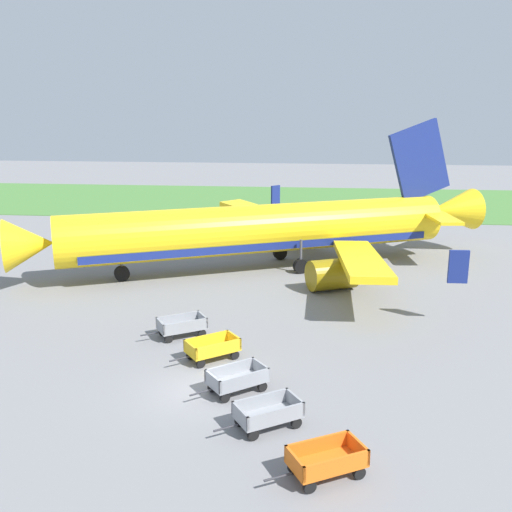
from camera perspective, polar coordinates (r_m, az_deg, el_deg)
name	(u,v)px	position (r m, az deg, el deg)	size (l,w,h in m)	color
ground_plane	(199,390)	(26.29, -5.69, -13.01)	(220.00, 220.00, 0.00)	slate
grass_strip	(281,201)	(78.11, 2.46, 5.45)	(220.00, 28.00, 0.06)	#477A38
airplane	(273,229)	(44.50, 1.65, 2.66)	(35.58, 29.21, 11.34)	yellow
baggage_cart_nearest	(326,460)	(20.67, 6.96, -19.38)	(3.46, 2.44, 1.07)	orange
baggage_cart_second_in_row	(268,413)	(23.18, 1.18, -15.24)	(3.38, 2.56, 1.07)	gray
baggage_cart_third_in_row	(237,379)	(25.77, -1.88, -12.03)	(3.25, 2.77, 1.07)	gray
baggage_cart_fourth_in_row	(212,348)	(28.89, -4.33, -9.04)	(3.26, 2.76, 1.07)	gold
baggage_cart_far_end	(182,326)	(31.85, -7.35, -6.85)	(3.40, 2.52, 1.07)	gray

